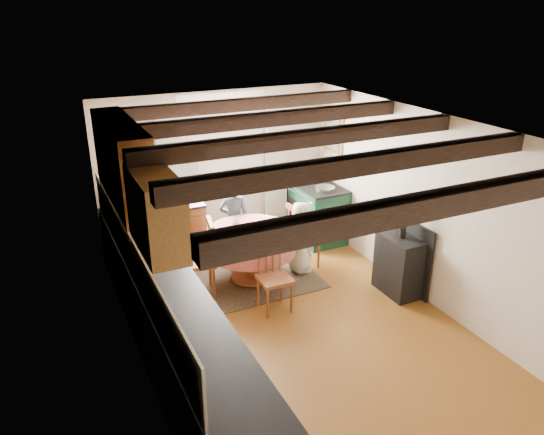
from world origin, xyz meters
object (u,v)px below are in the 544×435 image
child_right (301,237)px  chair_near (275,277)px  cast_iron_stove (400,250)px  dining_table (251,255)px  child_far (234,220)px  chair_left (198,259)px  chair_right (304,236)px  aga_range (316,212)px  cup (236,224)px

child_right → chair_near: bearing=143.2°
chair_near → cast_iron_stove: (1.65, -0.32, 0.16)m
dining_table → child_far: size_ratio=1.01×
chair_left → child_far: size_ratio=0.85×
chair_right → cast_iron_stove: (0.77, -1.19, 0.14)m
chair_left → chair_right: size_ratio=1.07×
chair_near → child_far: bearing=88.4°
aga_range → child_far: child_far is taller
chair_left → child_right: bearing=101.1°
chair_left → chair_right: bearing=105.1°
dining_table → child_far: bearing=86.2°
child_right → cup: (-0.86, 0.27, 0.26)m
chair_right → child_right: size_ratio=0.92×
dining_table → cup: 0.48m
chair_near → cast_iron_stove: cast_iron_stove is taller
dining_table → aga_range: aga_range is taller
chair_near → chair_left: size_ratio=0.90×
aga_range → cast_iron_stove: bearing=-86.8°
chair_right → cast_iron_stove: size_ratio=0.77×
chair_left → cup: (0.64, 0.27, 0.27)m
chair_right → aga_range: size_ratio=0.96×
chair_left → cup: 0.75m
child_far → chair_right: bearing=154.9°
chair_left → child_right: (1.50, -0.00, 0.01)m
dining_table → aga_range: size_ratio=1.22×
aga_range → child_right: bearing=-130.8°
chair_near → chair_right: 1.24m
chair_right → cup: (-0.97, 0.16, 0.30)m
child_far → dining_table: bearing=103.2°
chair_right → child_far: (-0.78, 0.71, 0.12)m
chair_right → child_far: child_far is taller
chair_near → child_right: child_right is taller
chair_left → aga_range: (2.27, 0.88, -0.05)m
child_far → aga_range: bearing=-160.4°
child_far → child_right: child_far is taller
chair_near → cast_iron_stove: size_ratio=0.74×
chair_left → child_right: 1.50m
dining_table → cast_iron_stove: cast_iron_stove is taller
aga_range → cast_iron_stove: size_ratio=0.81×
aga_range → cup: bearing=-159.4°
chair_near → chair_right: bearing=46.7°
chair_near → child_far: child_far is taller
cast_iron_stove → child_right: size_ratio=1.19×
dining_table → chair_near: 0.84m
aga_range → cup: (-1.62, -0.61, 0.32)m
chair_near → cup: bearing=96.7°
chair_left → chair_right: 1.61m
child_right → cup: bearing=81.1°
cast_iron_stove → child_right: cast_iron_stove is taller
chair_right → cup: chair_right is taller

